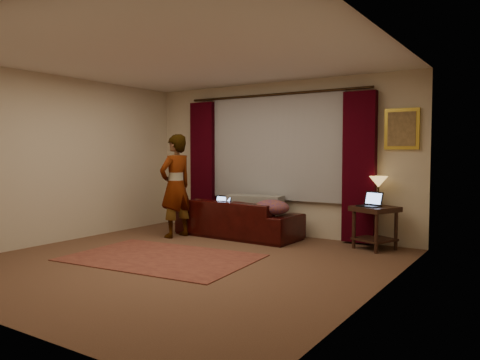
# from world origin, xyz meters

# --- Properties ---
(floor) EXTENTS (5.00, 5.00, 0.01)m
(floor) POSITION_xyz_m (0.00, 0.00, -0.01)
(floor) COLOR brown
(floor) RESTS_ON ground
(ceiling) EXTENTS (5.00, 5.00, 0.02)m
(ceiling) POSITION_xyz_m (0.00, 0.00, 2.60)
(ceiling) COLOR silver
(ceiling) RESTS_ON ground
(wall_back) EXTENTS (5.00, 0.02, 2.60)m
(wall_back) POSITION_xyz_m (0.00, 2.50, 1.30)
(wall_back) COLOR beige
(wall_back) RESTS_ON ground
(wall_left) EXTENTS (0.02, 5.00, 2.60)m
(wall_left) POSITION_xyz_m (-2.50, 0.00, 1.30)
(wall_left) COLOR beige
(wall_left) RESTS_ON ground
(wall_right) EXTENTS (0.02, 5.00, 2.60)m
(wall_right) POSITION_xyz_m (2.50, 0.00, 1.30)
(wall_right) COLOR beige
(wall_right) RESTS_ON ground
(sheer_curtain) EXTENTS (2.50, 0.05, 1.80)m
(sheer_curtain) POSITION_xyz_m (0.00, 2.44, 1.50)
(sheer_curtain) COLOR #98989F
(sheer_curtain) RESTS_ON wall_back
(drape_left) EXTENTS (0.50, 0.14, 2.30)m
(drape_left) POSITION_xyz_m (-1.50, 2.39, 1.18)
(drape_left) COLOR black
(drape_left) RESTS_ON floor
(drape_right) EXTENTS (0.50, 0.14, 2.30)m
(drape_right) POSITION_xyz_m (1.50, 2.39, 1.18)
(drape_right) COLOR black
(drape_right) RESTS_ON floor
(curtain_rod) EXTENTS (0.04, 0.04, 3.40)m
(curtain_rod) POSITION_xyz_m (0.00, 2.39, 2.38)
(curtain_rod) COLOR black
(curtain_rod) RESTS_ON wall_back
(picture_frame) EXTENTS (0.50, 0.04, 0.60)m
(picture_frame) POSITION_xyz_m (2.10, 2.47, 1.75)
(picture_frame) COLOR gold
(picture_frame) RESTS_ON wall_back
(sofa) EXTENTS (2.14, 0.98, 0.85)m
(sofa) POSITION_xyz_m (-0.39, 1.90, 0.43)
(sofa) COLOR black
(sofa) RESTS_ON floor
(throw_blanket) EXTENTS (0.97, 0.53, 0.11)m
(throw_blanket) POSITION_xyz_m (-0.19, 2.12, 0.86)
(throw_blanket) COLOR gray
(throw_blanket) RESTS_ON sofa
(clothing_pile) EXTENTS (0.62, 0.51, 0.24)m
(clothing_pile) POSITION_xyz_m (0.34, 1.75, 0.55)
(clothing_pile) COLOR brown
(clothing_pile) RESTS_ON sofa
(laptop_sofa) EXTENTS (0.38, 0.40, 0.24)m
(laptop_sofa) POSITION_xyz_m (-0.69, 1.76, 0.55)
(laptop_sofa) COLOR black
(laptop_sofa) RESTS_ON sofa
(area_rug) EXTENTS (2.57, 1.84, 0.01)m
(area_rug) POSITION_xyz_m (-0.38, 0.02, 0.01)
(area_rug) COLOR brown
(area_rug) RESTS_ON floor
(end_table) EXTENTS (0.71, 0.71, 0.63)m
(end_table) POSITION_xyz_m (1.83, 2.14, 0.31)
(end_table) COLOR black
(end_table) RESTS_ON floor
(tiffany_lamp) EXTENTS (0.38, 0.38, 0.43)m
(tiffany_lamp) POSITION_xyz_m (1.82, 2.30, 0.84)
(tiffany_lamp) COLOR olive
(tiffany_lamp) RESTS_ON end_table
(laptop_table) EXTENTS (0.39, 0.40, 0.21)m
(laptop_table) POSITION_xyz_m (1.77, 2.04, 0.73)
(laptop_table) COLOR black
(laptop_table) RESTS_ON end_table
(person) EXTENTS (0.57, 0.57, 1.70)m
(person) POSITION_xyz_m (-1.25, 1.31, 0.85)
(person) COLOR gray
(person) RESTS_ON floor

